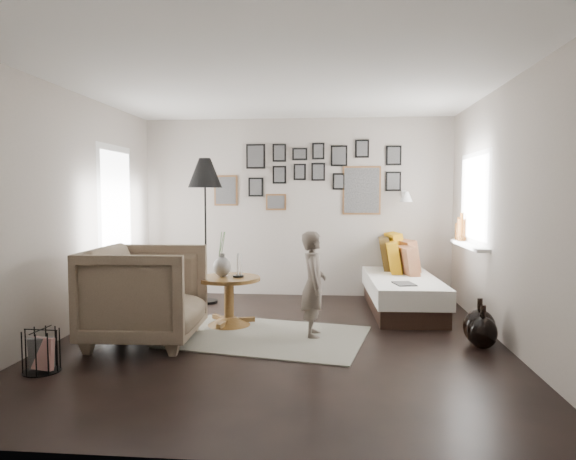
# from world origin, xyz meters

# --- Properties ---
(ground) EXTENTS (4.80, 4.80, 0.00)m
(ground) POSITION_xyz_m (0.00, 0.00, 0.00)
(ground) COLOR black
(ground) RESTS_ON ground
(wall_back) EXTENTS (4.50, 0.00, 4.50)m
(wall_back) POSITION_xyz_m (0.00, 2.40, 1.30)
(wall_back) COLOR #ACA196
(wall_back) RESTS_ON ground
(wall_front) EXTENTS (4.50, 0.00, 4.50)m
(wall_front) POSITION_xyz_m (0.00, -2.40, 1.30)
(wall_front) COLOR #ACA196
(wall_front) RESTS_ON ground
(wall_left) EXTENTS (0.00, 4.80, 4.80)m
(wall_left) POSITION_xyz_m (-2.25, 0.00, 1.30)
(wall_left) COLOR #ACA196
(wall_left) RESTS_ON ground
(wall_right) EXTENTS (0.00, 4.80, 4.80)m
(wall_right) POSITION_xyz_m (2.25, 0.00, 1.30)
(wall_right) COLOR #ACA196
(wall_right) RESTS_ON ground
(ceiling) EXTENTS (4.80, 4.80, 0.00)m
(ceiling) POSITION_xyz_m (0.00, 0.00, 2.60)
(ceiling) COLOR white
(ceiling) RESTS_ON wall_back
(door_left) EXTENTS (0.00, 2.14, 2.14)m
(door_left) POSITION_xyz_m (-2.23, 1.20, 1.05)
(door_left) COLOR white
(door_left) RESTS_ON wall_left
(window_right) EXTENTS (0.15, 1.32, 1.30)m
(window_right) POSITION_xyz_m (2.18, 1.34, 0.93)
(window_right) COLOR white
(window_right) RESTS_ON wall_right
(gallery_wall) EXTENTS (2.74, 0.03, 1.08)m
(gallery_wall) POSITION_xyz_m (0.29, 2.38, 1.74)
(gallery_wall) COLOR brown
(gallery_wall) RESTS_ON wall_back
(wall_sconce) EXTENTS (0.18, 0.36, 0.16)m
(wall_sconce) POSITION_xyz_m (1.55, 2.13, 1.46)
(wall_sconce) COLOR white
(wall_sconce) RESTS_ON wall_back
(rug) EXTENTS (2.21, 1.75, 0.01)m
(rug) POSITION_xyz_m (-0.13, 0.11, 0.01)
(rug) COLOR silver
(rug) RESTS_ON ground
(pedestal_table) EXTENTS (0.71, 0.71, 0.56)m
(pedestal_table) POSITION_xyz_m (-0.63, 0.53, 0.26)
(pedestal_table) COLOR brown
(pedestal_table) RESTS_ON ground
(vase) EXTENTS (0.20, 0.20, 0.51)m
(vase) POSITION_xyz_m (-0.71, 0.55, 0.72)
(vase) COLOR black
(vase) RESTS_ON pedestal_table
(candles) EXTENTS (0.12, 0.12, 0.27)m
(candles) POSITION_xyz_m (-0.52, 0.53, 0.69)
(candles) COLOR black
(candles) RESTS_ON pedestal_table
(daybed) EXTENTS (0.92, 2.03, 0.96)m
(daybed) POSITION_xyz_m (1.43, 1.56, 0.30)
(daybed) COLOR black
(daybed) RESTS_ON ground
(magazine_on_daybed) EXTENTS (0.27, 0.33, 0.02)m
(magazine_on_daybed) POSITION_xyz_m (1.38, 0.91, 0.45)
(magazine_on_daybed) COLOR black
(magazine_on_daybed) RESTS_ON daybed
(armchair) EXTENTS (1.12, 1.09, 0.98)m
(armchair) POSITION_xyz_m (-1.32, -0.19, 0.49)
(armchair) COLOR #70604C
(armchair) RESTS_ON ground
(armchair_cushion) EXTENTS (0.45, 0.46, 0.20)m
(armchair_cushion) POSITION_xyz_m (-1.29, -0.14, 0.48)
(armchair_cushion) COLOR beige
(armchair_cushion) RESTS_ON armchair
(floor_lamp) EXTENTS (0.46, 0.46, 1.98)m
(floor_lamp) POSITION_xyz_m (-1.20, 1.73, 1.71)
(floor_lamp) COLOR black
(floor_lamp) RESTS_ON ground
(magazine_basket) EXTENTS (0.30, 0.30, 0.36)m
(magazine_basket) POSITION_xyz_m (-1.89, -1.11, 0.18)
(magazine_basket) COLOR black
(magazine_basket) RESTS_ON ground
(demijohn_large) EXTENTS (0.31, 0.31, 0.47)m
(demijohn_large) POSITION_xyz_m (2.00, 0.02, 0.18)
(demijohn_large) COLOR black
(demijohn_large) RESTS_ON ground
(demijohn_small) EXTENTS (0.28, 0.28, 0.43)m
(demijohn_small) POSITION_xyz_m (2.00, -0.10, 0.16)
(demijohn_small) COLOR black
(demijohn_small) RESTS_ON ground
(child) EXTENTS (0.29, 0.42, 1.11)m
(child) POSITION_xyz_m (0.35, 0.18, 0.55)
(child) COLOR #665B51
(child) RESTS_ON ground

